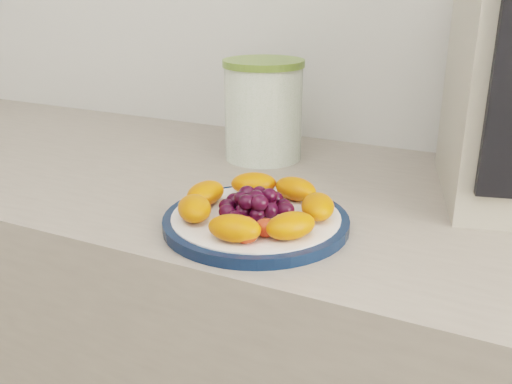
% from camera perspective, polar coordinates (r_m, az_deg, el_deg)
% --- Properties ---
extents(plate_rim, '(0.25, 0.25, 0.01)m').
position_cam_1_polar(plate_rim, '(0.76, 0.00, -2.99)').
color(plate_rim, '#0B1B38').
rests_on(plate_rim, counter).
extents(plate_face, '(0.23, 0.23, 0.02)m').
position_cam_1_polar(plate_face, '(0.76, 0.00, -2.92)').
color(plate_face, white).
rests_on(plate_face, counter).
extents(canister, '(0.18, 0.18, 0.17)m').
position_cam_1_polar(canister, '(1.04, 0.74, 7.87)').
color(canister, '#386918').
rests_on(canister, counter).
extents(canister_lid, '(0.18, 0.18, 0.01)m').
position_cam_1_polar(canister_lid, '(1.02, 0.77, 12.77)').
color(canister_lid, olive).
rests_on(canister_lid, canister).
extents(fruit_plate, '(0.21, 0.21, 0.04)m').
position_cam_1_polar(fruit_plate, '(0.75, -0.05, -1.31)').
color(fruit_plate, '#DA5107').
rests_on(fruit_plate, plate_face).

